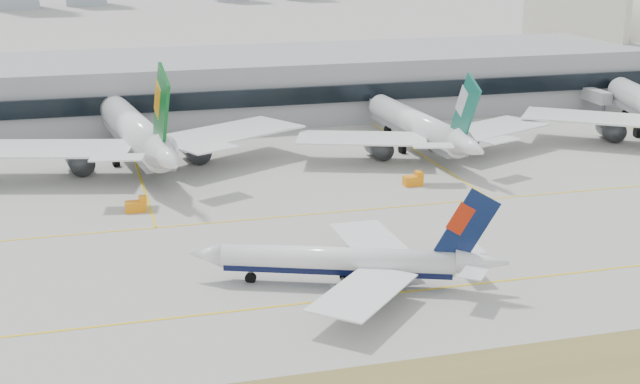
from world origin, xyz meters
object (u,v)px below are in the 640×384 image
object	(u,v)px
taxiing_airliner	(349,262)
widebody_eva	(136,134)
widebody_cathay	(420,128)
terminal	(222,86)

from	to	relation	value
taxiing_airliner	widebody_eva	size ratio (longest dim) A/B	0.60
widebody_eva	widebody_cathay	world-z (taller)	widebody_eva
widebody_cathay	terminal	bearing A→B (deg)	30.96
widebody_cathay	terminal	size ratio (longest dim) A/B	0.20
widebody_cathay	taxiing_airliner	bearing A→B (deg)	148.57
taxiing_airliner	terminal	distance (m)	116.01
taxiing_airliner	widebody_cathay	world-z (taller)	widebody_cathay
widebody_eva	widebody_cathay	bearing A→B (deg)	-102.94
taxiing_airliner	widebody_cathay	xyz separation A→B (m)	(35.98, 65.43, 1.99)
taxiing_airliner	widebody_cathay	size ratio (longest dim) A/B	0.71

